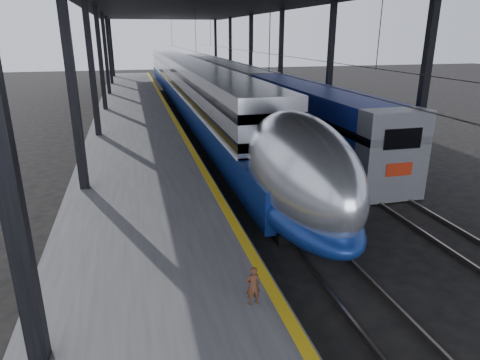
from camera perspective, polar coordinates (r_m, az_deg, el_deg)
name	(u,v)px	position (r m, az deg, el deg)	size (l,w,h in m)	color
ground	(255,249)	(14.78, 1.98, -9.23)	(160.00, 160.00, 0.00)	black
platform	(136,125)	(33.13, -13.76, 7.12)	(6.00, 80.00, 1.00)	#4C4C4F
yellow_strip	(173,117)	(33.17, -8.95, 8.34)	(0.30, 80.00, 0.01)	gold
rails	(239,125)	(34.21, -0.11, 7.31)	(6.52, 80.00, 0.16)	slate
canopy	(204,2)	(33.05, -4.86, 22.58)	(18.00, 75.00, 9.47)	black
tgv_train	(191,88)	(41.92, -6.51, 12.14)	(3.15, 65.20, 4.51)	silver
second_train	(240,86)	(43.87, -0.06, 12.44)	(2.89, 56.05, 3.98)	navy
child	(253,286)	(10.11, 1.73, -13.91)	(0.36, 0.23, 0.98)	#472717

